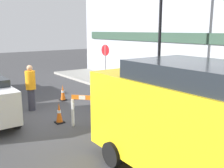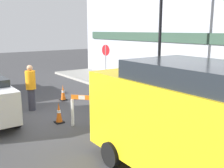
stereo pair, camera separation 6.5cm
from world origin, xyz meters
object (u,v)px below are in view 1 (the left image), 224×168
streetlamp_post (161,11)px  work_van (197,120)px  person_worker (31,86)px  stop_sign (105,58)px

streetlamp_post → work_van: 6.84m
person_worker → streetlamp_post: bearing=11.0°
stop_sign → work_van: bearing=148.5°
stop_sign → person_worker: 5.14m
streetlamp_post → work_van: streetlamp_post is taller
streetlamp_post → person_worker: bearing=-112.6°
stop_sign → work_van: size_ratio=0.45×
stop_sign → work_van: (8.73, -3.76, -0.27)m
streetlamp_post → work_van: size_ratio=1.21×
streetlamp_post → person_worker: streetlamp_post is taller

